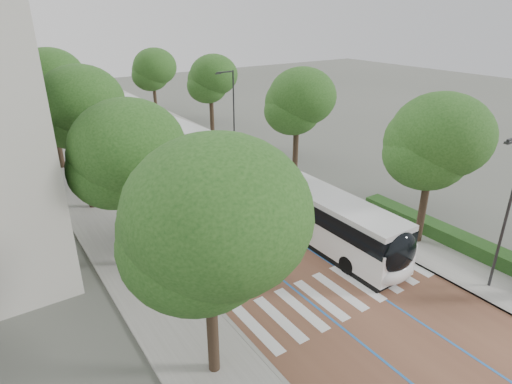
% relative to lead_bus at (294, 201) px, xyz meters
% --- Properties ---
extents(ground, '(160.00, 160.00, 0.00)m').
position_rel_lead_bus_xyz_m(ground, '(-2.86, -8.09, -1.63)').
color(ground, '#51544C').
rests_on(ground, ground).
extents(road, '(11.00, 140.00, 0.02)m').
position_rel_lead_bus_xyz_m(road, '(-2.86, 31.91, -1.62)').
color(road, brown).
rests_on(road, ground).
extents(sidewalk_left, '(4.00, 140.00, 0.12)m').
position_rel_lead_bus_xyz_m(sidewalk_left, '(-10.36, 31.91, -1.57)').
color(sidewalk_left, gray).
rests_on(sidewalk_left, ground).
extents(sidewalk_right, '(4.00, 140.00, 0.12)m').
position_rel_lead_bus_xyz_m(sidewalk_right, '(4.64, 31.91, -1.57)').
color(sidewalk_right, gray).
rests_on(sidewalk_right, ground).
extents(kerb_left, '(0.20, 140.00, 0.14)m').
position_rel_lead_bus_xyz_m(kerb_left, '(-8.46, 31.91, -1.57)').
color(kerb_left, gray).
rests_on(kerb_left, ground).
extents(kerb_right, '(0.20, 140.00, 0.14)m').
position_rel_lead_bus_xyz_m(kerb_right, '(2.74, 31.91, -1.57)').
color(kerb_right, gray).
rests_on(kerb_right, ground).
extents(zebra_crossing, '(10.55, 3.60, 0.01)m').
position_rel_lead_bus_xyz_m(zebra_crossing, '(-2.66, -7.09, -1.60)').
color(zebra_crossing, silver).
rests_on(zebra_crossing, ground).
extents(lane_line_left, '(0.12, 126.00, 0.01)m').
position_rel_lead_bus_xyz_m(lane_line_left, '(-4.46, 31.91, -1.60)').
color(lane_line_left, '#2262AE').
rests_on(lane_line_left, road).
extents(lane_line_right, '(0.12, 126.00, 0.01)m').
position_rel_lead_bus_xyz_m(lane_line_right, '(-1.26, 31.91, -1.60)').
color(lane_line_right, '#2262AE').
rests_on(lane_line_right, road).
extents(hedge, '(1.20, 14.00, 0.80)m').
position_rel_lead_bus_xyz_m(hedge, '(6.24, -8.09, -1.11)').
color(hedge, '#173D15').
rests_on(hedge, sidewalk_right).
extents(streetlight_near, '(1.82, 0.20, 8.00)m').
position_rel_lead_bus_xyz_m(streetlight_near, '(3.76, -11.09, 3.19)').
color(streetlight_near, '#2B2B2D').
rests_on(streetlight_near, sidewalk_right).
extents(streetlight_far, '(1.82, 0.20, 8.00)m').
position_rel_lead_bus_xyz_m(streetlight_far, '(3.76, 13.91, 3.19)').
color(streetlight_far, '#2B2B2D').
rests_on(streetlight_far, sidewalk_right).
extents(lamp_post_left, '(0.14, 0.14, 8.00)m').
position_rel_lead_bus_xyz_m(lamp_post_left, '(-8.96, -0.09, 2.49)').
color(lamp_post_left, '#2B2B2D').
rests_on(lamp_post_left, sidewalk_left).
extents(trees_left, '(6.42, 61.21, 9.71)m').
position_rel_lead_bus_xyz_m(trees_left, '(-10.36, 16.08, 4.99)').
color(trees_left, black).
rests_on(trees_left, ground).
extents(trees_right, '(5.64, 47.60, 8.58)m').
position_rel_lead_bus_xyz_m(trees_right, '(4.84, 14.03, 4.40)').
color(trees_right, black).
rests_on(trees_right, ground).
extents(lead_bus, '(2.63, 18.41, 3.20)m').
position_rel_lead_bus_xyz_m(lead_bus, '(0.00, 0.00, 0.00)').
color(lead_bus, black).
rests_on(lead_bus, ground).
extents(bus_queued_0, '(3.24, 12.52, 3.20)m').
position_rel_lead_bus_xyz_m(bus_queued_0, '(-0.15, 15.95, -0.00)').
color(bus_queued_0, white).
rests_on(bus_queued_0, ground).
extents(bus_queued_1, '(2.62, 12.42, 3.20)m').
position_rel_lead_bus_xyz_m(bus_queued_1, '(-0.15, 29.04, -0.00)').
color(bus_queued_1, white).
rests_on(bus_queued_1, ground).
extents(bus_queued_2, '(2.94, 12.47, 3.20)m').
position_rel_lead_bus_xyz_m(bus_queued_2, '(-0.36, 42.17, -0.00)').
color(bus_queued_2, white).
rests_on(bus_queued_2, ground).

